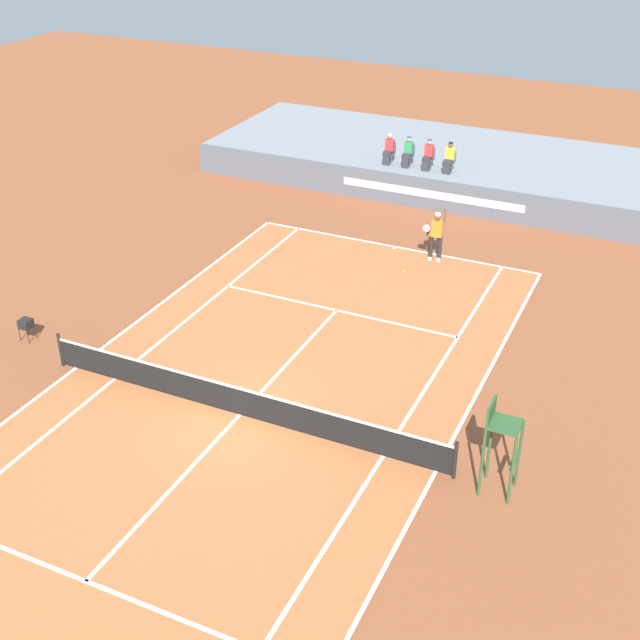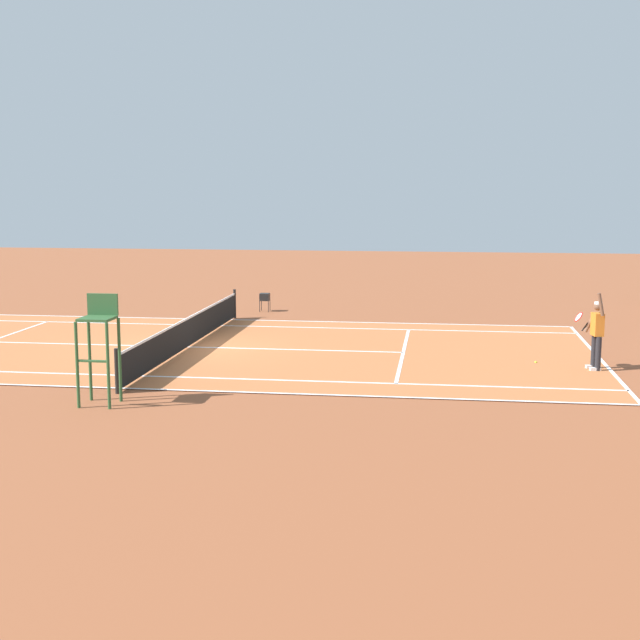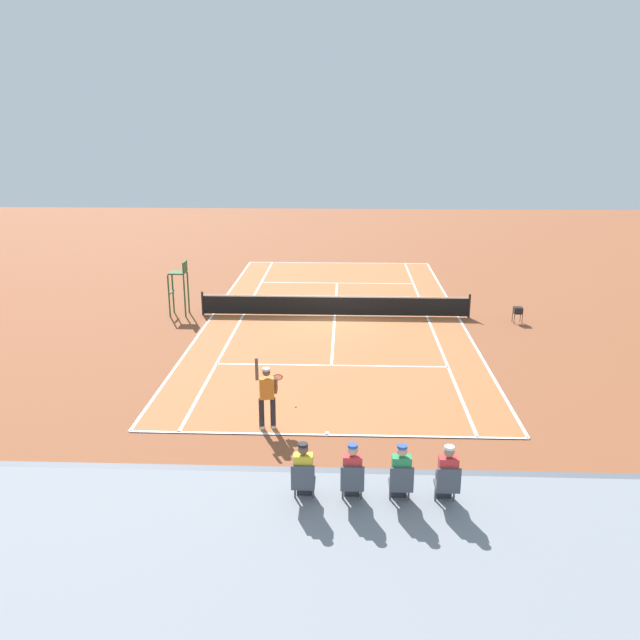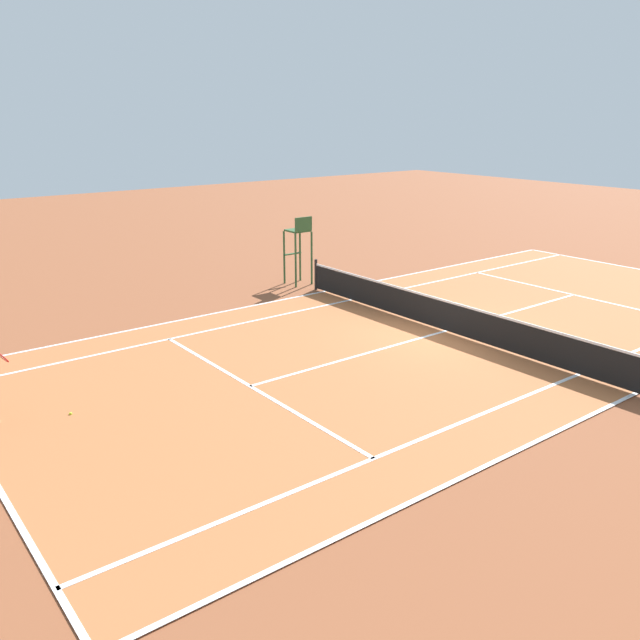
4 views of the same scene
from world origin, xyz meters
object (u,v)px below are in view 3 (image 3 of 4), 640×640
object	(u,v)px
spectator_seated_3	(304,473)
ball_hopper	(518,310)
spectator_seated_2	(352,474)
umpire_chair	(179,281)
spectator_seated_1	(401,475)
spectator_seated_0	(447,476)
tennis_ball	(296,407)
tennis_player	(267,396)

from	to	relation	value
spectator_seated_3	ball_hopper	bearing A→B (deg)	-116.25
spectator_seated_2	umpire_chair	xyz separation A→B (m)	(7.56, -17.30, -0.34)
spectator_seated_1	spectator_seated_2	distance (m)	0.91
spectator_seated_0	tennis_ball	distance (m)	8.22
ball_hopper	spectator_seated_3	bearing A→B (deg)	63.75
spectator_seated_1	ball_hopper	bearing A→B (deg)	-110.95
spectator_seated_3	ball_hopper	distance (m)	18.53
spectator_seated_2	spectator_seated_3	world-z (taller)	same
umpire_chair	ball_hopper	bearing A→B (deg)	177.19
spectator_seated_3	tennis_ball	xyz separation A→B (m)	(0.71, -7.25, -1.86)
spectator_seated_2	ball_hopper	distance (m)	18.14
spectator_seated_0	ball_hopper	distance (m)	17.51
spectator_seated_3	spectator_seated_1	bearing A→B (deg)	180.00
spectator_seated_2	ball_hopper	bearing A→B (deg)	-113.64
spectator_seated_2	tennis_ball	size ratio (longest dim) A/B	18.60
tennis_player	ball_hopper	size ratio (longest dim) A/B	2.98
spectator_seated_3	tennis_player	size ratio (longest dim) A/B	0.61
spectator_seated_0	spectator_seated_3	xyz separation A→B (m)	(2.69, 0.00, 0.00)
spectator_seated_0	ball_hopper	world-z (taller)	spectator_seated_0
spectator_seated_2	umpire_chair	distance (m)	18.88
spectator_seated_2	tennis_ball	distance (m)	7.66
tennis_ball	tennis_player	bearing A→B (deg)	64.98
ball_hopper	tennis_player	bearing A→B (deg)	48.40
spectator_seated_0	spectator_seated_1	bearing A→B (deg)	0.00
spectator_seated_3	tennis_ball	size ratio (longest dim) A/B	18.60
spectator_seated_1	spectator_seated_0	bearing A→B (deg)	180.00
tennis_player	tennis_ball	xyz separation A→B (m)	(-0.67, -1.45, -0.96)
tennis_player	ball_hopper	distance (m)	14.41
spectator_seated_2	tennis_player	size ratio (longest dim) A/B	0.61
spectator_seated_1	spectator_seated_2	xyz separation A→B (m)	(0.91, 0.00, 0.00)
spectator_seated_0	tennis_ball	bearing A→B (deg)	-64.83
spectator_seated_2	tennis_ball	world-z (taller)	spectator_seated_2
spectator_seated_0	spectator_seated_1	distance (m)	0.86
umpire_chair	spectator_seated_2	bearing A→B (deg)	113.61
spectator_seated_0	spectator_seated_3	size ratio (longest dim) A/B	1.00
tennis_player	umpire_chair	world-z (taller)	umpire_chair
spectator_seated_3	tennis_ball	distance (m)	7.51
umpire_chair	tennis_player	bearing A→B (deg)	114.55
umpire_chair	spectator_seated_1	bearing A→B (deg)	116.09
tennis_player	tennis_ball	distance (m)	1.86
spectator_seated_1	ball_hopper	distance (m)	17.80
spectator_seated_0	spectator_seated_1	world-z (taller)	same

